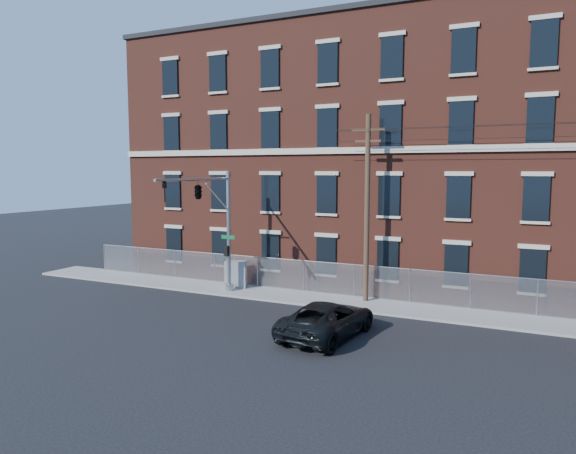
# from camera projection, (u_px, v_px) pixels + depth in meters

# --- Properties ---
(ground) EXTENTS (140.00, 140.00, 0.00)m
(ground) POSITION_uv_depth(u_px,v_px,m) (289.00, 325.00, 24.49)
(ground) COLOR black
(ground) RESTS_ON ground
(sidewalk) EXTENTS (65.00, 3.00, 0.12)m
(sidewalk) POSITION_uv_depth(u_px,v_px,m) (574.00, 328.00, 23.90)
(sidewalk) COLOR #999691
(sidewalk) RESTS_ON ground
(mill_building) EXTENTS (55.30, 14.32, 16.30)m
(mill_building) POSITION_uv_depth(u_px,v_px,m) (572.00, 154.00, 31.07)
(mill_building) COLOR #602A1E
(mill_building) RESTS_ON ground
(chain_link_fence) EXTENTS (59.06, 0.06, 1.85)m
(chain_link_fence) POSITION_uv_depth(u_px,v_px,m) (574.00, 300.00, 24.97)
(chain_link_fence) COLOR #A5A8AD
(chain_link_fence) RESTS_ON ground
(traffic_signal_mast) EXTENTS (0.90, 6.75, 7.00)m
(traffic_signal_mast) POSITION_uv_depth(u_px,v_px,m) (206.00, 204.00, 28.42)
(traffic_signal_mast) COLOR #9EA0A5
(traffic_signal_mast) RESTS_ON ground
(utility_pole_near) EXTENTS (1.80, 0.28, 10.00)m
(utility_pole_near) POSITION_uv_depth(u_px,v_px,m) (367.00, 205.00, 28.11)
(utility_pole_near) COLOR #4D3726
(utility_pole_near) RESTS_ON ground
(pickup_truck) EXTENTS (3.17, 5.79, 1.54)m
(pickup_truck) POSITION_uv_depth(u_px,v_px,m) (327.00, 319.00, 22.77)
(pickup_truck) COLOR black
(pickup_truck) RESTS_ON ground
(utility_cabinet) EXTENTS (1.43, 1.04, 1.61)m
(utility_cabinet) POSITION_uv_depth(u_px,v_px,m) (236.00, 274.00, 31.79)
(utility_cabinet) COLOR gray
(utility_cabinet) RESTS_ON sidewalk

